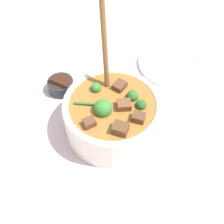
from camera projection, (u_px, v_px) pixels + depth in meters
The scene contains 4 objects.
ground_plane at pixel (112, 128), 0.72m from camera, with size 4.00×4.00×0.00m, color silver.
stew_bowl at pixel (112, 114), 0.68m from camera, with size 0.23×0.23×0.32m.
condiment_bowl at pixel (61, 85), 0.79m from camera, with size 0.07×0.07×0.04m.
empty_plate at pixel (169, 63), 0.86m from camera, with size 0.19×0.19×0.02m.
Camera 1 is at (0.38, -0.15, 0.60)m, focal length 45.00 mm.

